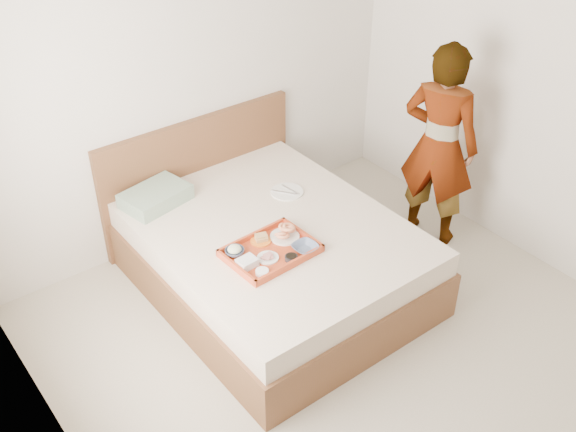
{
  "coord_description": "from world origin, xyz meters",
  "views": [
    {
      "loc": [
        -2.25,
        -2.04,
        3.21
      ],
      "look_at": [
        0.01,
        0.9,
        0.65
      ],
      "focal_mm": 42.39,
      "sensor_mm": 36.0,
      "label": 1
    }
  ],
  "objects_px": {
    "bed": "(274,257)",
    "tray": "(271,251)",
    "dinner_plate": "(287,192)",
    "person": "(439,146)"
  },
  "relations": [
    {
      "from": "dinner_plate",
      "to": "person",
      "type": "bearing_deg",
      "value": -26.19
    },
    {
      "from": "tray",
      "to": "dinner_plate",
      "type": "bearing_deg",
      "value": 41.64
    },
    {
      "from": "tray",
      "to": "person",
      "type": "height_order",
      "value": "person"
    },
    {
      "from": "bed",
      "to": "person",
      "type": "relative_size",
      "value": 1.26
    },
    {
      "from": "person",
      "to": "tray",
      "type": "bearing_deg",
      "value": 68.6
    },
    {
      "from": "bed",
      "to": "tray",
      "type": "xyz_separation_m",
      "value": [
        -0.19,
        -0.23,
        0.29
      ]
    },
    {
      "from": "tray",
      "to": "bed",
      "type": "bearing_deg",
      "value": 47.7
    },
    {
      "from": "tray",
      "to": "dinner_plate",
      "type": "xyz_separation_m",
      "value": [
        0.53,
        0.52,
        -0.02
      ]
    },
    {
      "from": "dinner_plate",
      "to": "person",
      "type": "relative_size",
      "value": 0.15
    },
    {
      "from": "dinner_plate",
      "to": "person",
      "type": "distance_m",
      "value": 1.17
    }
  ]
}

